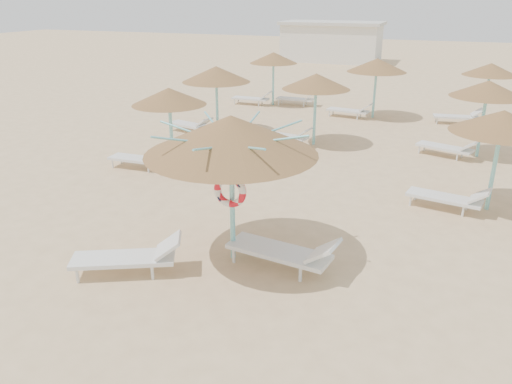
% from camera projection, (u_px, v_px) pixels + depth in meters
% --- Properties ---
extents(ground, '(120.00, 120.00, 0.00)m').
position_uv_depth(ground, '(236.00, 264.00, 10.58)').
color(ground, '#DCB586').
rests_on(ground, ground).
extents(main_palapa, '(3.50, 3.50, 3.14)m').
position_uv_depth(main_palapa, '(231.00, 136.00, 9.86)').
color(main_palapa, '#7AD0D4').
rests_on(main_palapa, ground).
extents(lounger_main_a, '(2.28, 1.57, 0.80)m').
position_uv_depth(lounger_main_a, '(131.00, 257.00, 10.10)').
color(lounger_main_a, silver).
rests_on(lounger_main_a, ground).
extents(lounger_main_b, '(2.43, 1.04, 0.85)m').
position_uv_depth(lounger_main_b, '(286.00, 252.00, 10.25)').
color(lounger_main_b, silver).
rests_on(lounger_main_b, ground).
extents(palapa_field, '(13.54, 13.30, 2.70)m').
position_uv_depth(palapa_field, '(343.00, 80.00, 19.01)').
color(palapa_field, '#7AD0D4').
rests_on(palapa_field, ground).
extents(service_hut, '(8.40, 4.40, 3.25)m').
position_uv_depth(service_hut, '(332.00, 41.00, 42.37)').
color(service_hut, silver).
rests_on(service_hut, ground).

